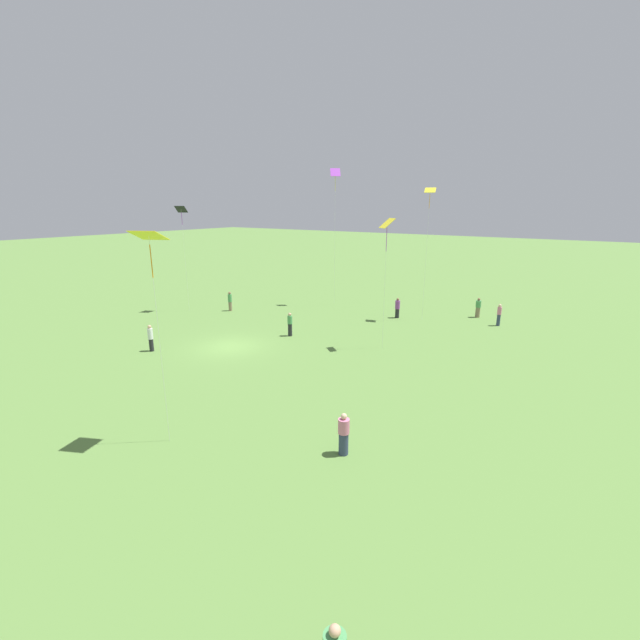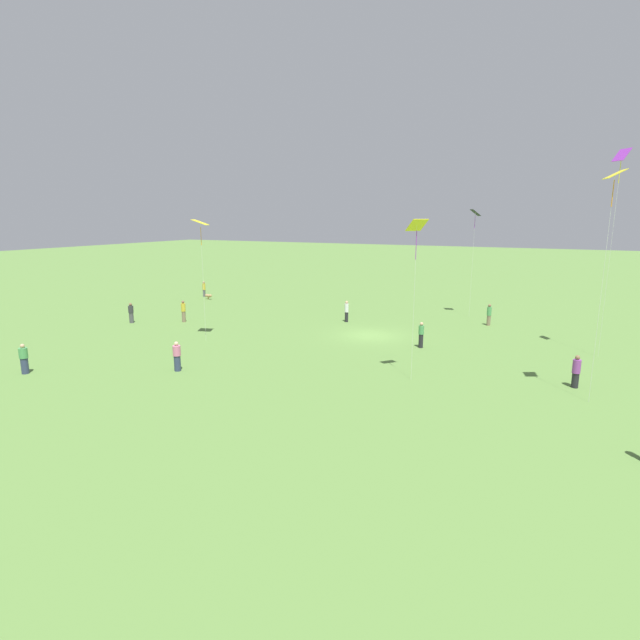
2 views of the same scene
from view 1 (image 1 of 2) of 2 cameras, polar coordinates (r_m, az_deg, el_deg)
ground_plane at (r=30.37m, az=-11.87°, el=-3.51°), size 240.00×240.00×0.00m
person_0 at (r=37.70m, az=10.28°, el=1.58°), size 0.41×0.41×1.76m
person_2 at (r=32.00m, az=-4.03°, el=-0.58°), size 0.49×0.49×1.78m
person_4 at (r=39.73m, az=20.33°, el=1.52°), size 0.60×0.60×1.72m
person_6 at (r=40.44m, az=-11.91°, el=2.46°), size 0.50×0.50×1.79m
person_7 at (r=37.55m, az=22.76°, el=0.65°), size 0.46×0.46×1.80m
person_8 at (r=17.29m, az=3.17°, el=-14.98°), size 0.60×0.60×1.75m
person_9 at (r=30.75m, az=-21.65°, el=-2.24°), size 0.35×0.35×1.82m
kite_0 at (r=28.31m, az=8.93°, el=12.06°), size 1.19×1.21×8.71m
kite_2 at (r=41.44m, az=2.05°, el=18.34°), size 1.01×1.06×12.79m
kite_3 at (r=40.55m, az=-18.00°, el=13.43°), size 1.09×1.17×9.45m
kite_4 at (r=17.17m, az=-21.80°, el=9.73°), size 1.41×1.44×8.63m
kite_5 at (r=36.50m, az=14.44°, el=15.71°), size 0.97×1.03×10.87m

